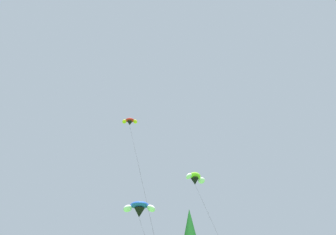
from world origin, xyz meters
TOP-DOWN VIEW (x-y plane):
  - parafoil_kite_high_red_yellow at (-7.13, 36.82)m, footprint 6.43×19.43m
  - parafoil_kite_mid_lime_white at (0.78, 33.00)m, footprint 4.18×8.76m
  - parafoil_kite_far_blue_white at (-5.09, 34.84)m, footprint 5.11×17.67m

SIDE VIEW (x-z plane):
  - parafoil_kite_far_blue_white at x=-5.09m, z-range 6.31..17.27m
  - parafoil_kite_mid_lime_white at x=0.78m, z-range 7.45..21.38m
  - parafoil_kite_high_red_yellow at x=-7.13m, z-range 12.44..35.30m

